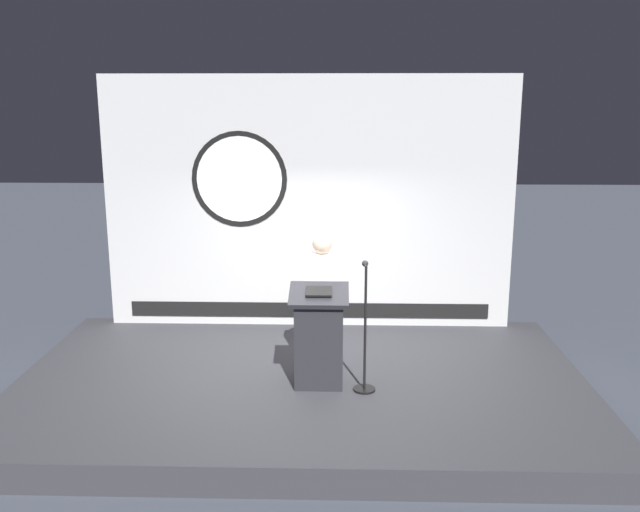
% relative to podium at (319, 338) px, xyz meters
% --- Properties ---
extents(ground_plane, '(40.00, 40.00, 0.00)m').
position_rel_podium_xyz_m(ground_plane, '(-0.20, 0.22, -0.84)').
color(ground_plane, '#383D47').
extents(stage_platform, '(6.40, 4.00, 0.30)m').
position_rel_podium_xyz_m(stage_platform, '(-0.20, 0.22, -0.69)').
color(stage_platform, '#333338').
rests_on(stage_platform, ground).
extents(banner_display, '(5.49, 0.12, 3.39)m').
position_rel_podium_xyz_m(banner_display, '(-0.23, 2.07, 1.15)').
color(banner_display, silver).
rests_on(banner_display, stage_platform).
extents(podium, '(0.64, 0.50, 1.11)m').
position_rel_podium_xyz_m(podium, '(0.00, 0.00, 0.00)').
color(podium, '#26262B').
rests_on(podium, stage_platform).
extents(speaker_person, '(0.40, 0.26, 1.59)m').
position_rel_podium_xyz_m(speaker_person, '(0.02, 0.48, 0.27)').
color(speaker_person, black).
rests_on(speaker_person, stage_platform).
extents(microphone_stand, '(0.24, 0.46, 1.39)m').
position_rel_podium_xyz_m(microphone_stand, '(0.50, -0.11, -0.06)').
color(microphone_stand, black).
rests_on(microphone_stand, stage_platform).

